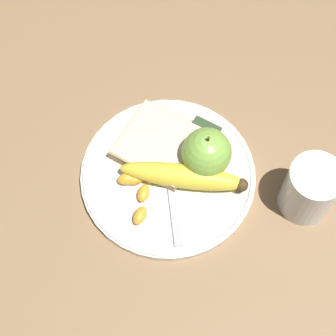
# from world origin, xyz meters

# --- Properties ---
(ground_plane) EXTENTS (3.00, 3.00, 0.00)m
(ground_plane) POSITION_xyz_m (0.00, 0.00, 0.00)
(ground_plane) COLOR olive
(plate) EXTENTS (0.26, 0.26, 0.01)m
(plate) POSITION_xyz_m (0.00, 0.00, 0.01)
(plate) COLOR silver
(plate) RESTS_ON ground_plane
(juice_glass) EXTENTS (0.08, 0.08, 0.10)m
(juice_glass) POSITION_xyz_m (-0.19, -0.06, 0.04)
(juice_glass) COLOR silver
(juice_glass) RESTS_ON ground_plane
(apple) EXTENTS (0.07, 0.07, 0.08)m
(apple) POSITION_xyz_m (-0.04, -0.04, 0.05)
(apple) COLOR #84BC47
(apple) RESTS_ON plate
(banana) EXTENTS (0.19, 0.10, 0.04)m
(banana) POSITION_xyz_m (-0.03, 0.00, 0.03)
(banana) COLOR yellow
(banana) RESTS_ON plate
(bread_slice) EXTENTS (0.11, 0.11, 0.02)m
(bread_slice) POSITION_xyz_m (0.03, -0.03, 0.02)
(bread_slice) COLOR tan
(bread_slice) RESTS_ON plate
(fork) EXTENTS (0.12, 0.15, 0.00)m
(fork) POSITION_xyz_m (-0.01, 0.01, 0.01)
(fork) COLOR #B2B2B7
(fork) RESTS_ON plate
(jam_packet) EXTENTS (0.04, 0.04, 0.02)m
(jam_packet) POSITION_xyz_m (-0.02, -0.08, 0.02)
(jam_packet) COLOR white
(jam_packet) RESTS_ON plate
(orange_segment_0) EXTENTS (0.02, 0.03, 0.02)m
(orange_segment_0) POSITION_xyz_m (0.01, 0.05, 0.02)
(orange_segment_0) COLOR #F9A32D
(orange_segment_0) RESTS_ON plate
(orange_segment_1) EXTENTS (0.03, 0.03, 0.02)m
(orange_segment_1) POSITION_xyz_m (0.05, 0.04, 0.02)
(orange_segment_1) COLOR #F9A32D
(orange_segment_1) RESTS_ON plate
(orange_segment_2) EXTENTS (0.03, 0.03, 0.01)m
(orange_segment_2) POSITION_xyz_m (0.04, 0.02, 0.02)
(orange_segment_2) COLOR #F9A32D
(orange_segment_2) RESTS_ON plate
(orange_segment_3) EXTENTS (0.02, 0.03, 0.02)m
(orange_segment_3) POSITION_xyz_m (0.00, 0.08, 0.02)
(orange_segment_3) COLOR #F9A32D
(orange_segment_3) RESTS_ON plate
(orange_segment_4) EXTENTS (0.03, 0.03, 0.02)m
(orange_segment_4) POSITION_xyz_m (0.04, 0.03, 0.02)
(orange_segment_4) COLOR #F9A32D
(orange_segment_4) RESTS_ON plate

